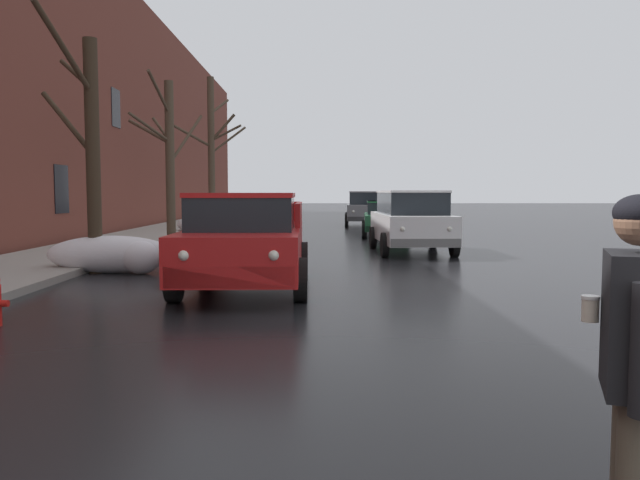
% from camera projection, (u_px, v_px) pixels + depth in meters
% --- Properties ---
extents(left_sidewalk_slab, '(3.20, 80.00, 0.15)m').
position_uv_depth(left_sidewalk_slab, '(107.00, 246.00, 19.69)').
color(left_sidewalk_slab, gray).
rests_on(left_sidewalk_slab, ground).
extents(brick_townhouse_facade, '(0.63, 80.00, 11.11)m').
position_uv_depth(brick_townhouse_facade, '(34.00, 70.00, 19.25)').
color(brick_townhouse_facade, brown).
rests_on(brick_townhouse_facade, ground).
extents(snow_bank_near_corner_left, '(1.70, 1.22, 0.79)m').
position_uv_depth(snow_bank_near_corner_left, '(198.00, 225.00, 26.66)').
color(snow_bank_near_corner_left, white).
rests_on(snow_bank_near_corner_left, ground).
extents(snow_bank_along_left_kerb, '(2.45, 1.12, 0.52)m').
position_uv_depth(snow_bank_along_left_kerb, '(423.00, 226.00, 27.65)').
color(snow_bank_along_left_kerb, white).
rests_on(snow_bank_along_left_kerb, ground).
extents(snow_bank_mid_block_left, '(2.17, 1.30, 0.62)m').
position_uv_depth(snow_bank_mid_block_left, '(217.00, 225.00, 28.03)').
color(snow_bank_mid_block_left, white).
rests_on(snow_bank_mid_block_left, ground).
extents(snow_bank_along_right_kerb, '(2.83, 1.02, 0.82)m').
position_uv_depth(snow_bank_along_right_kerb, '(117.00, 255.00, 13.64)').
color(snow_bank_along_right_kerb, white).
rests_on(snow_bank_along_right_kerb, ground).
extents(snow_bank_far_right_pile, '(2.85, 1.38, 0.74)m').
position_uv_depth(snow_bank_far_right_pile, '(402.00, 220.00, 32.11)').
color(snow_bank_far_right_pile, white).
rests_on(snow_bank_far_right_pile, ground).
extents(bare_tree_second_along_sidewalk, '(1.69, 2.93, 5.41)m').
position_uv_depth(bare_tree_second_along_sidewalk, '(89.00, 146.00, 13.48)').
color(bare_tree_second_along_sidewalk, '#382B1E').
rests_on(bare_tree_second_along_sidewalk, ground).
extents(bare_tree_mid_block, '(2.63, 2.92, 5.52)m').
position_uv_depth(bare_tree_mid_block, '(168.00, 157.00, 20.63)').
color(bare_tree_mid_block, '#4C3D2D').
rests_on(bare_tree_mid_block, ground).
extents(bare_tree_far_down_block, '(3.05, 2.31, 7.05)m').
position_uv_depth(bare_tree_far_down_block, '(212.00, 151.00, 28.72)').
color(bare_tree_far_down_block, '#4C3D2D').
rests_on(bare_tree_far_down_block, ground).
extents(pickup_truck_red_approaching_near_lane, '(2.30, 5.33, 1.76)m').
position_uv_depth(pickup_truck_red_approaching_near_lane, '(246.00, 241.00, 11.44)').
color(pickup_truck_red_approaching_near_lane, red).
rests_on(pickup_truck_red_approaching_near_lane, ground).
extents(suv_white_parked_kerbside_close, '(2.17, 4.65, 1.82)m').
position_uv_depth(suv_white_parked_kerbside_close, '(411.00, 219.00, 18.34)').
color(suv_white_parked_kerbside_close, silver).
rests_on(suv_white_parked_kerbside_close, ground).
extents(sedan_green_parked_kerbside_mid, '(2.06, 4.47, 1.42)m').
position_uv_depth(sedan_green_parked_kerbside_mid, '(385.00, 218.00, 25.12)').
color(sedan_green_parked_kerbside_mid, '#1E5633').
rests_on(sedan_green_parked_kerbside_mid, ground).
extents(suv_grey_parked_far_down_block, '(2.21, 4.49, 1.82)m').
position_uv_depth(suv_grey_parked_far_down_block, '(364.00, 207.00, 32.79)').
color(suv_grey_parked_far_down_block, slate).
rests_on(suv_grey_parked_far_down_block, ground).
extents(pedestrian_with_coffee, '(0.39, 0.63, 1.76)m').
position_uv_depth(pedestrian_with_coffee, '(635.00, 355.00, 2.81)').
color(pedestrian_with_coffee, brown).
rests_on(pedestrian_with_coffee, ground).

